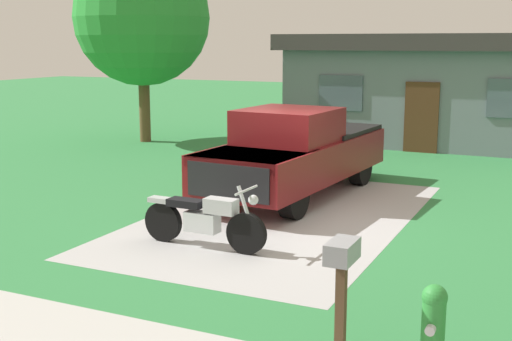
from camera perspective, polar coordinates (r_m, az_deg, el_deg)
ground_plane at (r=12.70m, az=2.18°, el=-3.98°), size 80.00×80.00×0.00m
driveway_pad at (r=12.70m, az=2.18°, el=-3.96°), size 4.53×7.78×0.01m
motorcycle at (r=10.76m, az=-4.42°, el=-4.14°), size 2.21×0.70×1.09m
pickup_truck at (r=14.37m, az=3.54°, el=1.65°), size 2.40×5.75×1.90m
fire_hydrant at (r=7.18m, az=14.86°, el=-12.70°), size 0.32×0.40×0.87m
mailbox at (r=7.01m, az=7.32°, el=-8.17°), size 0.26×0.48×1.26m
shade_tree at (r=22.41m, az=-9.70°, el=12.69°), size 4.38×4.38×6.22m
neighbor_house at (r=22.95m, az=15.24°, el=6.85°), size 9.60×5.60×3.50m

